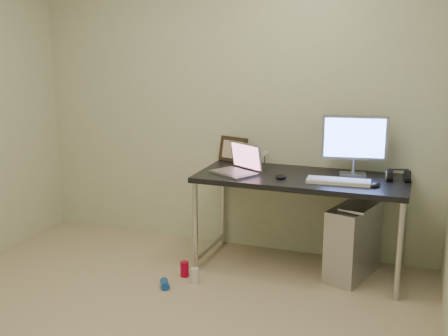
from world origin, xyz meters
TOP-DOWN VIEW (x-y plane):
  - wall_back at (0.00, 1.75)m, footprint 3.50×0.02m
  - desk at (0.70, 1.40)m, footprint 1.58×0.69m
  - tower_computer at (1.10, 1.41)m, footprint 0.37×0.58m
  - cable_a at (1.05, 1.70)m, footprint 0.01×0.16m
  - cable_b at (1.14, 1.68)m, footprint 0.02×0.11m
  - can_red at (-0.09, 0.96)m, footprint 0.08×0.08m
  - can_white at (0.03, 0.87)m, footprint 0.09×0.09m
  - can_blue at (-0.14, 0.72)m, footprint 0.11×0.12m
  - laptop at (0.22, 1.33)m, footprint 0.42×0.40m
  - monitor at (1.06, 1.57)m, footprint 0.49×0.17m
  - keyboard at (0.99, 1.29)m, footprint 0.46×0.18m
  - mouse_right at (1.25, 1.28)m, footprint 0.10×0.12m
  - mouse_left at (0.56, 1.29)m, footprint 0.10×0.14m
  - headphones at (1.39, 1.50)m, footprint 0.19×0.11m
  - picture_frame at (0.04, 1.70)m, footprint 0.28×0.15m
  - webcam at (0.32, 1.70)m, footprint 0.04×0.03m

SIDE VIEW (x-z plane):
  - can_blue at x=-0.14m, z-range 0.00..0.06m
  - can_white at x=0.03m, z-range 0.00..0.11m
  - can_red at x=-0.09m, z-range 0.00..0.12m
  - tower_computer at x=1.10m, z-range -0.02..0.57m
  - cable_b at x=1.14m, z-range 0.02..0.74m
  - cable_a at x=1.05m, z-range 0.06..0.74m
  - desk at x=0.70m, z-range 0.30..1.05m
  - keyboard at x=0.99m, z-range 0.75..0.78m
  - mouse_right at x=1.25m, z-range 0.75..0.79m
  - mouse_left at x=0.56m, z-range 0.75..0.79m
  - headphones at x=1.39m, z-range 0.72..0.84m
  - laptop at x=0.22m, z-range 0.69..0.92m
  - webcam at x=0.32m, z-range 0.78..0.88m
  - picture_frame at x=0.04m, z-range 0.75..0.96m
  - monitor at x=1.06m, z-range 0.79..1.25m
  - wall_back at x=0.00m, z-range 0.00..2.50m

